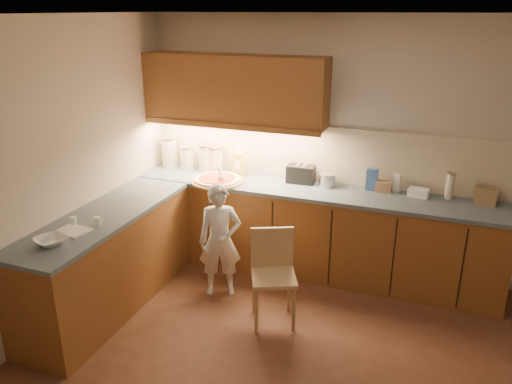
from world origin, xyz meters
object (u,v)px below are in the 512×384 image
Objects in this scene: child at (220,241)px; oil_jug at (239,163)px; toaster at (301,174)px; wooden_chair at (273,269)px; pizza_on_board at (217,180)px.

child is 1.05m from oil_jug.
oil_jug reaches higher than toaster.
wooden_chair is 1.23m from toaster.
child is 0.65m from wooden_chair.
oil_jug reaches higher than wooden_chair.
oil_jug is 0.71m from toaster.
pizza_on_board reaches higher than child.
child is at bearing -63.95° from pizza_on_board.
pizza_on_board is at bearing 92.70° from child.
oil_jug reaches higher than child.
wooden_chair is at bearing -55.06° from oil_jug.
pizza_on_board is at bearing -110.07° from oil_jug.
toaster is (0.71, -0.01, -0.04)m from oil_jug.
oil_jug is 1.01× the size of toaster.
pizza_on_board reaches higher than toaster.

